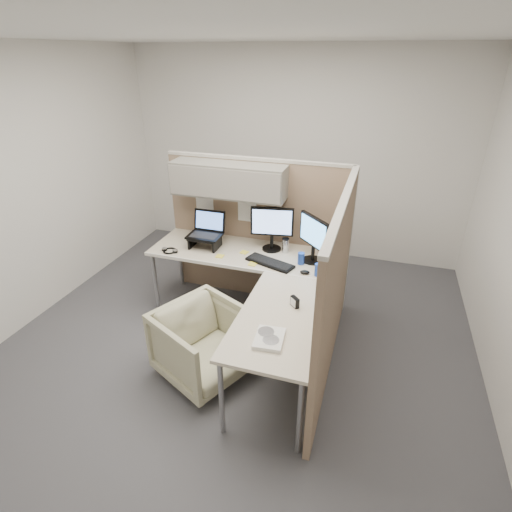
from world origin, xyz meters
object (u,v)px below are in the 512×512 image
(desk, at_px, (255,277))
(keyboard, at_px, (270,263))
(monitor_left, at_px, (272,225))
(office_chair, at_px, (204,341))

(desk, relative_size, keyboard, 4.06)
(desk, bearing_deg, keyboard, 69.36)
(monitor_left, bearing_deg, desk, -101.23)
(desk, xyz_separation_m, office_chair, (-0.26, -0.64, -0.33))
(office_chair, xyz_separation_m, keyboard, (0.34, 0.86, 0.38))
(office_chair, xyz_separation_m, monitor_left, (0.27, 1.18, 0.64))
(office_chair, distance_m, keyboard, 1.00)
(desk, height_order, keyboard, keyboard)
(desk, height_order, monitor_left, monitor_left)
(desk, bearing_deg, monitor_left, 88.56)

